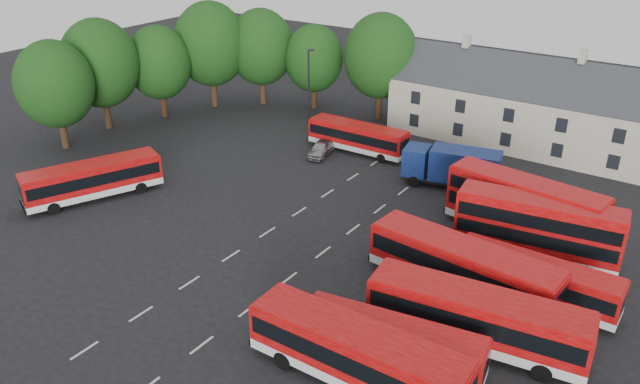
{
  "coord_description": "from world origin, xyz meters",
  "views": [
    {
      "loc": [
        26.04,
        -28.91,
        22.83
      ],
      "look_at": [
        1.91,
        6.12,
        2.2
      ],
      "focal_mm": 35.0,
      "sensor_mm": 36.0,
      "label": 1
    }
  ],
  "objects_px": {
    "bus_west": "(92,178)",
    "silver_car": "(321,148)",
    "bus_row_a": "(357,352)",
    "lamppost": "(309,93)",
    "box_truck": "(453,166)",
    "bus_dd_south": "(538,225)"
  },
  "relations": [
    {
      "from": "bus_west",
      "to": "silver_car",
      "type": "distance_m",
      "value": 20.78
    },
    {
      "from": "bus_row_a",
      "to": "lamppost",
      "type": "height_order",
      "value": "lamppost"
    },
    {
      "from": "box_truck",
      "to": "silver_car",
      "type": "relative_size",
      "value": 2.02
    },
    {
      "from": "lamppost",
      "to": "box_truck",
      "type": "bearing_deg",
      "value": -7.27
    },
    {
      "from": "silver_car",
      "to": "box_truck",
      "type": "bearing_deg",
      "value": -10.08
    },
    {
      "from": "lamppost",
      "to": "bus_west",
      "type": "bearing_deg",
      "value": -108.59
    },
    {
      "from": "bus_dd_south",
      "to": "silver_car",
      "type": "bearing_deg",
      "value": 154.87
    },
    {
      "from": "bus_west",
      "to": "box_truck",
      "type": "bearing_deg",
      "value": -28.59
    },
    {
      "from": "bus_dd_south",
      "to": "silver_car",
      "type": "distance_m",
      "value": 23.53
    },
    {
      "from": "bus_dd_south",
      "to": "lamppost",
      "type": "distance_m",
      "value": 27.36
    },
    {
      "from": "bus_west",
      "to": "box_truck",
      "type": "height_order",
      "value": "box_truck"
    },
    {
      "from": "lamppost",
      "to": "bus_row_a",
      "type": "bearing_deg",
      "value": -50.58
    },
    {
      "from": "box_truck",
      "to": "lamppost",
      "type": "distance_m",
      "value": 16.68
    },
    {
      "from": "bus_row_a",
      "to": "lamppost",
      "type": "distance_m",
      "value": 34.67
    },
    {
      "from": "bus_row_a",
      "to": "bus_west",
      "type": "height_order",
      "value": "bus_row_a"
    },
    {
      "from": "bus_west",
      "to": "silver_car",
      "type": "relative_size",
      "value": 2.65
    },
    {
      "from": "bus_row_a",
      "to": "bus_dd_south",
      "type": "relative_size",
      "value": 1.07
    },
    {
      "from": "silver_car",
      "to": "bus_row_a",
      "type": "bearing_deg",
      "value": -64.08
    },
    {
      "from": "bus_row_a",
      "to": "bus_dd_south",
      "type": "xyz_separation_m",
      "value": [
        3.66,
        17.3,
        0.52
      ]
    },
    {
      "from": "silver_car",
      "to": "lamppost",
      "type": "relative_size",
      "value": 0.44
    },
    {
      "from": "bus_row_a",
      "to": "box_truck",
      "type": "xyz_separation_m",
      "value": [
        -5.66,
        24.61,
        -0.03
      ]
    },
    {
      "from": "bus_west",
      "to": "silver_car",
      "type": "height_order",
      "value": "bus_west"
    }
  ]
}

